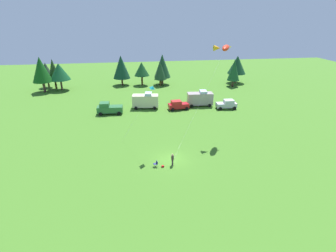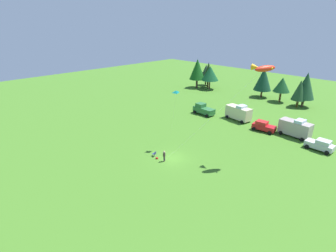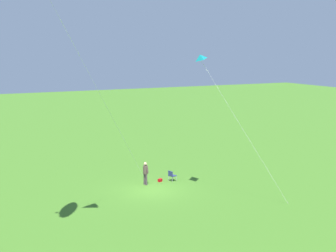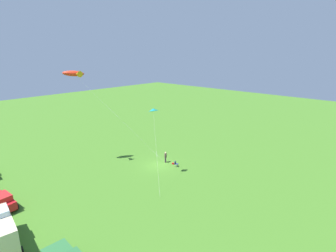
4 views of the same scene
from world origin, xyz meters
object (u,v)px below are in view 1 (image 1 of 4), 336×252
(backpack_on_grass, at_px, (163,166))
(kite_delta_teal, at_px, (153,88))
(car_red_sedan, at_px, (178,105))
(truck_green_flatbed, at_px, (109,108))
(kite_large_fish, at_px, (224,48))
(folding_chair, at_px, (156,163))
(car_silver_compact, at_px, (227,104))
(van_camper_beige, at_px, (146,100))
(person_kite_flyer, at_px, (173,159))
(van_motorhome_grey, at_px, (200,98))

(backpack_on_grass, xyz_separation_m, kite_delta_teal, (-0.67, 4.76, 9.39))
(car_red_sedan, relative_size, kite_delta_teal, 0.44)
(truck_green_flatbed, xyz_separation_m, kite_large_fish, (18.54, -11.96, 12.77))
(folding_chair, distance_m, truck_green_flatbed, 22.32)
(car_silver_compact, distance_m, kite_delta_teal, 24.96)
(backpack_on_grass, relative_size, kite_large_fish, 0.02)
(kite_delta_teal, bearing_deg, kite_large_fish, 22.78)
(folding_chair, bearing_deg, van_camper_beige, -105.71)
(car_silver_compact, xyz_separation_m, kite_delta_teal, (-16.96, -16.19, 8.56))
(kite_large_fish, height_order, kite_delta_teal, kite_large_fish)
(van_camper_beige, relative_size, car_red_sedan, 1.30)
(car_red_sedan, bearing_deg, truck_green_flatbed, -3.06)
(person_kite_flyer, xyz_separation_m, van_camper_beige, (-2.00, 23.52, 0.62))
(van_camper_beige, height_order, car_silver_compact, van_camper_beige)
(backpack_on_grass, distance_m, car_silver_compact, 26.55)
(car_silver_compact, bearing_deg, backpack_on_grass, -125.74)
(van_motorhome_grey, xyz_separation_m, kite_delta_teal, (-11.83, -18.88, 7.86))
(van_motorhome_grey, relative_size, kite_delta_teal, 0.56)
(person_kite_flyer, bearing_deg, truck_green_flatbed, -80.85)
(person_kite_flyer, distance_m, car_red_sedan, 22.15)
(person_kite_flyer, relative_size, car_silver_compact, 0.41)
(backpack_on_grass, xyz_separation_m, car_silver_compact, (16.29, 20.95, 0.84))
(van_motorhome_grey, distance_m, kite_delta_teal, 23.63)
(person_kite_flyer, relative_size, kite_large_fish, 0.12)
(person_kite_flyer, distance_m, van_motorhome_grey, 25.35)
(person_kite_flyer, height_order, car_red_sedan, car_red_sedan)
(person_kite_flyer, height_order, van_motorhome_grey, van_motorhome_grey)
(kite_delta_teal, bearing_deg, van_camper_beige, 89.94)
(person_kite_flyer, bearing_deg, kite_delta_teal, -80.81)
(person_kite_flyer, height_order, backpack_on_grass, person_kite_flyer)
(person_kite_flyer, bearing_deg, car_silver_compact, -140.89)
(car_red_sedan, bearing_deg, van_camper_beige, -20.96)
(folding_chair, bearing_deg, person_kite_flyer, 164.47)
(person_kite_flyer, bearing_deg, van_camper_beige, -100.18)
(van_camper_beige, bearing_deg, kite_delta_teal, -82.42)
(person_kite_flyer, xyz_separation_m, backpack_on_grass, (-1.34, -0.28, -0.91))
(truck_green_flatbed, relative_size, car_red_sedan, 1.17)
(folding_chair, height_order, truck_green_flatbed, truck_green_flatbed)
(kite_delta_teal, bearing_deg, person_kite_flyer, -65.78)
(person_kite_flyer, bearing_deg, car_red_sedan, -117.16)
(truck_green_flatbed, relative_size, kite_delta_teal, 0.52)
(van_camper_beige, xyz_separation_m, van_motorhome_grey, (11.80, -0.15, 0.00))
(van_motorhome_grey, height_order, kite_large_fish, kite_large_fish)
(backpack_on_grass, distance_m, kite_delta_teal, 10.55)
(car_silver_compact, bearing_deg, kite_large_fish, -114.87)
(truck_green_flatbed, bearing_deg, van_motorhome_grey, -170.67)
(kite_delta_teal, bearing_deg, truck_green_flatbed, 114.17)
(car_silver_compact, relative_size, kite_delta_teal, 0.43)
(backpack_on_grass, xyz_separation_m, van_motorhome_grey, (11.15, 23.64, 1.53))
(backpack_on_grass, height_order, car_silver_compact, car_silver_compact)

